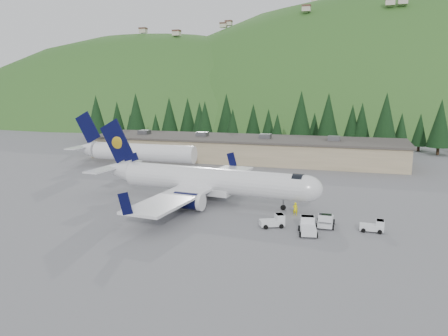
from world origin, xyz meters
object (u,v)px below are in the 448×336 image
second_airliner (131,151)px  terminal_building (243,148)px  baggage_tug_a (274,221)px  baggage_tug_b (374,226)px  baggage_tug_c (308,226)px  airliner (205,181)px  ramp_worker (295,209)px  baggage_tug_d (326,221)px

second_airliner → terminal_building: bearing=38.8°
baggage_tug_a → baggage_tug_b: 11.46m
baggage_tug_b → baggage_tug_c: 7.76m
airliner → second_airliner: (-23.90, 21.90, 0.21)m
airliner → baggage_tug_c: airliner is taller
ramp_worker → terminal_building: bearing=-67.3°
ramp_worker → baggage_tug_a: bearing=71.4°
terminal_building → baggage_tug_d: size_ratio=20.87×
baggage_tug_b → baggage_tug_d: baggage_tug_d is taller
baggage_tug_a → baggage_tug_d: baggage_tug_d is taller
terminal_building → airliner: bearing=-84.0°
terminal_building → ramp_worker: bearing=-67.0°
second_airliner → ramp_worker: second_airliner is taller
baggage_tug_b → ramp_worker: (-9.57, 3.83, 0.24)m
baggage_tug_a → second_airliner: bearing=113.3°
airliner → second_airliner: airliner is taller
baggage_tug_d → airliner: bearing=-112.2°
second_airliner → baggage_tug_c: size_ratio=7.62×
airliner → baggage_tug_d: 19.01m
ramp_worker → baggage_tug_c: bearing=109.0°
terminal_building → baggage_tug_d: bearing=-64.4°
second_airliner → terminal_building: (19.91, 16.00, -0.70)m
baggage_tug_c → ramp_worker: bearing=9.3°
baggage_tug_b → terminal_building: size_ratio=0.04×
baggage_tug_c → baggage_tug_d: (1.78, 2.83, 0.00)m
airliner → terminal_building: size_ratio=0.50×
airliner → terminal_building: airliner is taller
airliner → terminal_building: 38.11m
second_airliner → baggage_tug_b: size_ratio=10.24×
baggage_tug_a → terminal_building: terminal_building is taller
baggage_tug_c → baggage_tug_d: baggage_tug_d is taller
baggage_tug_c → terminal_building: bearing=12.4°
baggage_tug_c → terminal_building: 51.66m
ramp_worker → second_airliner: bearing=-34.2°
ramp_worker → baggage_tug_d: bearing=137.0°
baggage_tug_a → baggage_tug_c: baggage_tug_c is taller
baggage_tug_c → baggage_tug_d: size_ratio=1.06×
airliner → second_airliner: 32.42m
airliner → ramp_worker: bearing=-7.7°
airliner → baggage_tug_b: 24.18m
airliner → baggage_tug_c: size_ratio=9.76×
second_airliner → terminal_building: 25.55m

